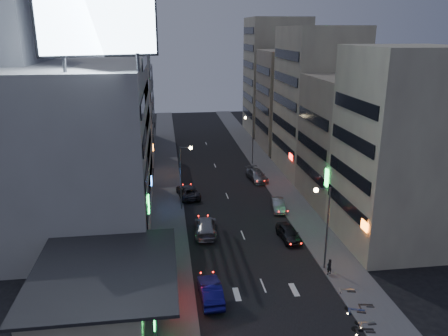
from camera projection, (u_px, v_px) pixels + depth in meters
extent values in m
plane|color=black|center=(274.00, 314.00, 34.37)|extent=(180.00, 180.00, 0.00)
cube|color=#4C4C4F|center=(167.00, 188.00, 61.67)|extent=(4.00, 120.00, 0.12)
cube|color=#4C4C4F|center=(277.00, 183.00, 63.75)|extent=(4.00, 120.00, 0.12)
cube|color=beige|center=(93.00, 293.00, 33.90)|extent=(8.00, 12.00, 3.60)
cube|color=black|center=(104.00, 270.00, 33.45)|extent=(11.00, 13.00, 0.25)
cube|color=black|center=(159.00, 274.00, 34.18)|extent=(0.12, 4.00, 0.90)
cube|color=#FF1E14|center=(160.00, 274.00, 34.19)|extent=(0.04, 3.70, 0.70)
cube|color=#AEAFAA|center=(83.00, 147.00, 48.36)|extent=(14.00, 24.00, 18.00)
cube|color=beige|center=(399.00, 150.00, 43.25)|extent=(10.00, 11.00, 20.00)
cube|color=tan|center=(354.00, 142.00, 54.79)|extent=(11.00, 12.00, 16.00)
cube|color=beige|center=(317.00, 102.00, 66.11)|extent=(10.00, 14.00, 22.00)
cube|color=#AEAFAA|center=(118.00, 103.00, 71.89)|extent=(11.00, 10.00, 20.00)
cube|color=gray|center=(122.00, 105.00, 84.86)|extent=(12.00, 10.00, 15.00)
cube|color=tan|center=(291.00, 100.00, 80.95)|extent=(11.00, 12.00, 18.00)
cube|color=beige|center=(276.00, 76.00, 93.35)|extent=(12.00, 12.00, 24.00)
cylinder|color=#595B60|center=(64.00, 63.00, 36.12)|extent=(0.30, 0.30, 1.50)
cylinder|color=#595B60|center=(138.00, 62.00, 36.90)|extent=(0.30, 0.30, 1.50)
cube|color=black|center=(98.00, 26.00, 35.63)|extent=(9.52, 3.75, 5.00)
cube|color=#BFE1FF|center=(99.00, 26.00, 35.44)|extent=(9.04, 3.34, 4.60)
cylinder|color=#595B60|center=(327.00, 229.00, 39.63)|extent=(0.16, 0.16, 8.00)
cylinder|color=#595B60|center=(323.00, 189.00, 38.37)|extent=(1.40, 0.10, 0.10)
sphere|color=#FFD88C|center=(316.00, 190.00, 38.32)|extent=(0.44, 0.44, 0.44)
cylinder|color=#595B60|center=(181.00, 179.00, 53.11)|extent=(0.16, 0.16, 8.00)
cylinder|color=#595B60|center=(186.00, 147.00, 52.03)|extent=(1.40, 0.10, 0.10)
sphere|color=#FFD88C|center=(191.00, 148.00, 52.14)|extent=(0.44, 0.44, 0.44)
cylinder|color=#595B60|center=(253.00, 140.00, 71.76)|extent=(0.16, 0.16, 8.00)
cylinder|color=#595B60|center=(249.00, 117.00, 70.50)|extent=(1.40, 0.10, 0.10)
sphere|color=#FFD88C|center=(245.00, 118.00, 70.46)|extent=(0.44, 0.44, 0.44)
imported|color=#25262A|center=(289.00, 233.00, 46.36)|extent=(2.12, 4.56, 1.51)
imported|color=#A3A6AB|center=(278.00, 205.00, 54.06)|extent=(1.96, 4.37, 1.39)
imported|color=#2C2B31|center=(188.00, 191.00, 58.34)|extent=(3.30, 5.87, 1.55)
imported|color=gray|center=(257.00, 175.00, 64.84)|extent=(2.90, 5.65, 1.57)
imported|color=navy|center=(210.00, 291.00, 35.96)|extent=(1.93, 4.98, 1.62)
imported|color=#919399|center=(206.00, 226.00, 47.74)|extent=(2.83, 5.97, 1.68)
imported|color=black|center=(329.00, 267.00, 39.50)|extent=(0.66, 0.57, 1.53)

